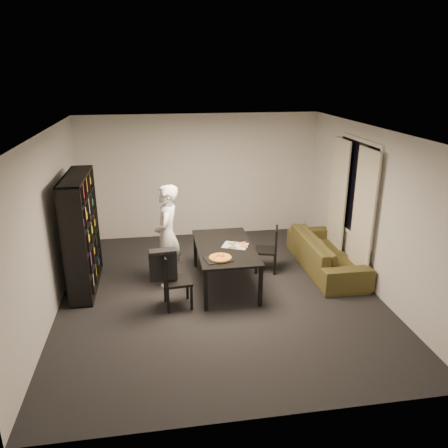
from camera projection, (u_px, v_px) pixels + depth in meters
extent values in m
cube|color=black|center=(219.00, 293.00, 7.11)|extent=(5.00, 5.50, 0.01)
cube|color=white|center=(219.00, 131.00, 6.24)|extent=(5.00, 5.50, 0.01)
cube|color=silver|center=(200.00, 176.00, 9.23)|extent=(5.00, 0.01, 2.60)
cube|color=silver|center=(262.00, 310.00, 4.12)|extent=(5.00, 0.01, 2.60)
cube|color=silver|center=(48.00, 226.00, 6.30)|extent=(0.01, 5.50, 2.60)
cube|color=silver|center=(372.00, 210.00, 7.05)|extent=(0.01, 5.50, 2.60)
cube|color=black|center=(356.00, 188.00, 7.54)|extent=(0.02, 1.40, 1.60)
cube|color=white|center=(356.00, 188.00, 7.54)|extent=(0.03, 1.52, 1.72)
cube|color=beige|center=(363.00, 217.00, 7.16)|extent=(0.03, 0.70, 2.25)
cube|color=beige|center=(338.00, 200.00, 8.12)|extent=(0.03, 0.70, 2.25)
cube|color=black|center=(82.00, 233.00, 7.03)|extent=(0.35, 1.50, 1.90)
cube|color=black|center=(225.00, 247.00, 7.17)|extent=(0.93, 1.68, 0.04)
cube|color=black|center=(206.00, 291.00, 6.49)|extent=(0.06, 0.06, 0.66)
cube|color=black|center=(261.00, 287.00, 6.61)|extent=(0.06, 0.06, 0.66)
cube|color=black|center=(195.00, 250.00, 7.96)|extent=(0.06, 0.06, 0.66)
cube|color=black|center=(240.00, 247.00, 8.08)|extent=(0.06, 0.06, 0.66)
cube|color=black|center=(178.00, 281.00, 6.59)|extent=(0.45, 0.45, 0.04)
cube|color=black|center=(165.00, 268.00, 6.47)|extent=(0.08, 0.41, 0.44)
cube|color=black|center=(164.00, 256.00, 6.40)|extent=(0.07, 0.39, 0.05)
cube|color=black|center=(192.00, 298.00, 6.55)|extent=(0.04, 0.04, 0.40)
cube|color=black|center=(187.00, 287.00, 6.87)|extent=(0.04, 0.04, 0.40)
cube|color=black|center=(168.00, 301.00, 6.46)|extent=(0.04, 0.04, 0.40)
cube|color=black|center=(165.00, 290.00, 6.78)|extent=(0.04, 0.04, 0.40)
cube|color=black|center=(266.00, 250.00, 7.78)|extent=(0.48, 0.48, 0.04)
cube|color=black|center=(276.00, 239.00, 7.68)|extent=(0.15, 0.38, 0.41)
cube|color=black|center=(277.00, 229.00, 7.62)|extent=(0.13, 0.36, 0.05)
cube|color=black|center=(257.00, 257.00, 8.02)|extent=(0.04, 0.04, 0.37)
cube|color=black|center=(256.00, 264.00, 7.72)|extent=(0.04, 0.04, 0.37)
cube|color=black|center=(275.00, 258.00, 7.98)|extent=(0.04, 0.04, 0.37)
cube|color=black|center=(275.00, 265.00, 7.67)|extent=(0.04, 0.04, 0.37)
cube|color=black|center=(163.00, 267.00, 6.45)|extent=(0.42, 0.12, 0.44)
cube|color=black|center=(162.00, 252.00, 6.37)|extent=(0.40, 0.21, 0.05)
imported|color=white|center=(167.00, 236.00, 7.17)|extent=(0.51, 0.68, 1.71)
cube|color=black|center=(218.00, 259.00, 6.66)|extent=(0.45, 0.38, 0.01)
cylinder|color=olive|center=(220.00, 258.00, 6.66)|extent=(0.35, 0.35, 0.02)
cylinder|color=yellow|center=(220.00, 257.00, 6.66)|extent=(0.31, 0.31, 0.01)
cube|color=white|center=(235.00, 246.00, 7.18)|extent=(0.49, 0.44, 0.01)
imported|color=#443A1B|center=(326.00, 253.00, 7.87)|extent=(0.83, 2.12, 0.62)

